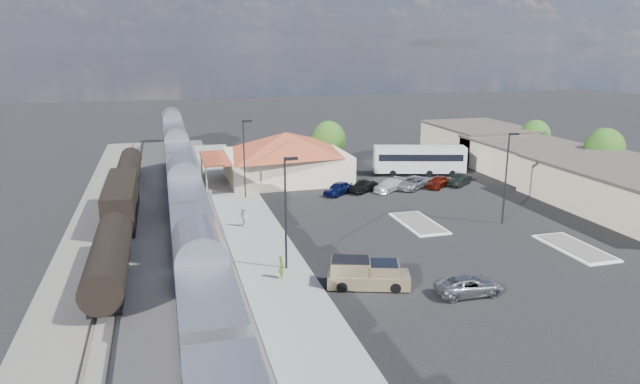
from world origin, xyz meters
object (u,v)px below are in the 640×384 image
object	(u,v)px
pickup_truck	(368,274)
coach_bus	(419,159)
suv	(469,286)
station_depot	(286,156)

from	to	relation	value
pickup_truck	coach_bus	xyz separation A→B (m)	(19.20, 32.51, 1.27)
suv	coach_bus	world-z (taller)	coach_bus
station_depot	suv	bearing A→B (deg)	-82.42
suv	station_depot	bearing A→B (deg)	9.78
pickup_truck	coach_bus	distance (m)	37.78
station_depot	suv	xyz separation A→B (m)	(5.03, -37.80, -2.46)
pickup_truck	suv	distance (m)	7.13
station_depot	coach_bus	xyz separation A→B (m)	(17.83, -2.16, -0.89)
suv	coach_bus	distance (m)	37.90
suv	coach_bus	xyz separation A→B (m)	(12.80, 35.64, 1.56)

